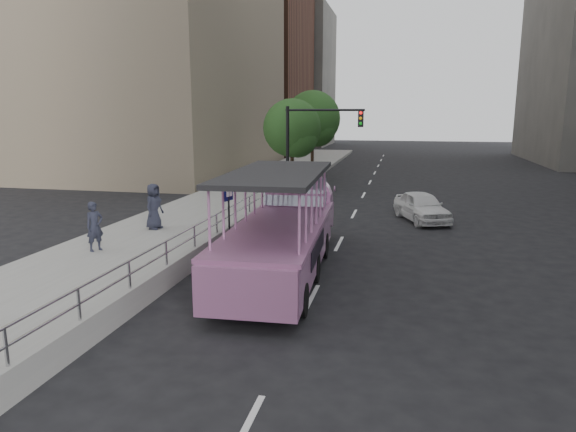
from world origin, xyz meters
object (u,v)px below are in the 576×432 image
parking_sign (229,203)px  duck_boat (285,232)px  street_tree_far (314,121)px  pedestrian_far (154,206)px  pedestrian_near (95,226)px  traffic_signal (309,139)px  car (422,206)px  street_tree_near (293,130)px

parking_sign → duck_boat: bearing=-43.3°
street_tree_far → duck_boat: bearing=-82.5°
duck_boat → pedestrian_far: (-6.08, 3.20, 0.00)m
pedestrian_near → traffic_signal: 13.55m
pedestrian_near → pedestrian_far: (0.36, 3.50, 0.08)m
street_tree_far → parking_sign: bearing=-89.7°
pedestrian_far → duck_boat: bearing=-108.7°
car → street_tree_far: size_ratio=0.61×
parking_sign → car: bearing=40.1°
pedestrian_far → street_tree_far: street_tree_far is taller
pedestrian_near → traffic_signal: size_ratio=0.32×
street_tree_near → car: bearing=-42.9°
pedestrian_near → traffic_signal: bearing=4.9°
pedestrian_near → street_tree_near: bearing=14.7°
duck_boat → parking_sign: size_ratio=4.00×
duck_boat → street_tree_far: street_tree_far is taller
pedestrian_near → street_tree_near: street_tree_near is taller
pedestrian_near → street_tree_far: 22.32m
pedestrian_near → pedestrian_far: 3.52m
car → traffic_signal: 7.38m
duck_boat → car: bearing=62.8°
traffic_signal → street_tree_near: (-1.60, 3.43, 0.32)m
car → pedestrian_near: pedestrian_near is taller
car → parking_sign: 9.39m
traffic_signal → street_tree_near: size_ratio=0.91×
pedestrian_far → parking_sign: parking_sign is taller
car → street_tree_far: (-7.25, 12.91, 3.64)m
street_tree_far → car: bearing=-60.7°
car → street_tree_near: bearing=116.7°
pedestrian_far → street_tree_near: (3.05, 12.30, 2.61)m
pedestrian_near → traffic_signal: traffic_signal is taller
traffic_signal → duck_boat: bearing=-83.2°
pedestrian_near → street_tree_near: 16.39m
car → pedestrian_near: bearing=-161.1°
car → street_tree_near: street_tree_near is taller
parking_sign → street_tree_far: street_tree_far is taller
street_tree_near → street_tree_far: 6.02m
street_tree_far → pedestrian_far: bearing=-100.1°
pedestrian_far → street_tree_far: size_ratio=0.28×
parking_sign → street_tree_far: 19.12m
pedestrian_near → parking_sign: size_ratio=0.67×
car → traffic_signal: (-5.85, 3.48, 2.83)m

